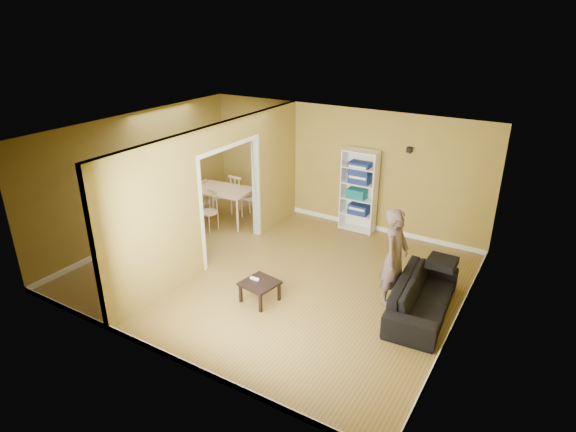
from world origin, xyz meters
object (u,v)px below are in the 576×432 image
Objects in this scene: bookshelf at (360,190)px; chair_left at (199,197)px; dining_table at (223,192)px; chair_far at (240,194)px; person at (395,249)px; coffee_table at (260,285)px; sofa at (423,291)px; chair_near at (209,211)px.

bookshelf is 2.06× the size of chair_left.
dining_table is 1.44× the size of chair_left.
chair_far is (0.82, 0.53, 0.06)m from chair_left.
person is at bearing 77.89° from chair_left.
chair_left is at bearing 144.74° from coffee_table.
coffee_table is 0.43× the size of dining_table.
coffee_table is 0.62× the size of chair_left.
bookshelf is 1.43× the size of dining_table.
person is at bearing 80.83° from sofa.
person is at bearing -55.73° from bookshelf.
sofa is 0.78m from person.
person is at bearing 30.97° from coffee_table.
chair_near is at bearing 77.28° from sofa.
coffee_table is 3.11m from chair_near.
chair_near is at bearing -89.81° from dining_table.
bookshelf is at bearing 37.08° from sofa.
chair_left reaches higher than dining_table.
chair_left is 0.89× the size of chair_far.
dining_table is 0.80m from chair_left.
person is 1.08× the size of bookshelf.
chair_left is at bearing 148.77° from chair_near.
chair_far is at bearing 91.89° from chair_near.
coffee_table is 3.46m from dining_table.
coffee_table is at bearing -30.16° from chair_near.
bookshelf is at bearing 23.22° from dining_table.
coffee_table is at bearing -93.62° from bookshelf.
chair_far reaches higher than sofa.
sofa reaches higher than coffee_table.
chair_near reaches higher than sofa.
chair_left reaches higher than sofa.
dining_table reaches higher than coffee_table.
chair_far is (0.06, 1.08, 0.05)m from chair_near.
chair_far reaches higher than coffee_table.
chair_near is (-4.92, 0.72, 0.05)m from sofa.
chair_far is (-2.49, 2.86, 0.18)m from coffee_table.
person reaches higher than chair_near.
person is 2.21× the size of chair_near.
sofa is 2.32× the size of chair_left.
chair_far reaches higher than chair_near.
dining_table is (-2.55, 2.31, 0.39)m from coffee_table.
sofa is 2.61m from coffee_table.
bookshelf is at bearing 86.38° from coffee_table.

